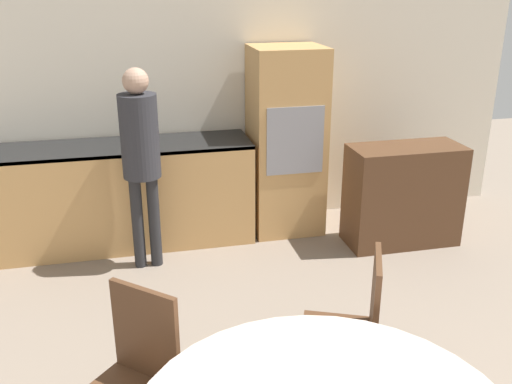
# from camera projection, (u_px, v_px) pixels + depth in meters

# --- Properties ---
(wall_back) EXTENTS (6.05, 0.05, 2.60)m
(wall_back) POSITION_uv_depth(u_px,v_px,m) (207.00, 90.00, 5.25)
(wall_back) COLOR silver
(wall_back) RESTS_ON ground_plane
(kitchen_counter) EXTENTS (2.48, 0.60, 0.92)m
(kitchen_counter) POSITION_uv_depth(u_px,v_px,m) (111.00, 195.00, 5.03)
(kitchen_counter) COLOR tan
(kitchen_counter) RESTS_ON ground_plane
(oven_unit) EXTENTS (0.64, 0.59, 1.72)m
(oven_unit) POSITION_uv_depth(u_px,v_px,m) (286.00, 141.00, 5.24)
(oven_unit) COLOR tan
(oven_unit) RESTS_ON ground_plane
(sideboard) EXTENTS (0.99, 0.45, 0.90)m
(sideboard) POSITION_uv_depth(u_px,v_px,m) (403.00, 195.00, 5.09)
(sideboard) COLOR #51331E
(sideboard) RESTS_ON ground_plane
(chair_far_left) EXTENTS (0.57, 0.57, 0.95)m
(chair_far_left) POSITION_uv_depth(u_px,v_px,m) (135.00, 374.00, 2.68)
(chair_far_left) COLOR #51331E
(chair_far_left) RESTS_ON ground_plane
(chair_far_right) EXTENTS (0.53, 0.53, 0.95)m
(chair_far_right) POSITION_uv_depth(u_px,v_px,m) (355.00, 325.00, 3.05)
(chair_far_right) COLOR #51331E
(chair_far_right) RESTS_ON ground_plane
(person_standing) EXTENTS (0.30, 0.30, 1.65)m
(person_standing) POSITION_uv_depth(u_px,v_px,m) (140.00, 147.00, 4.45)
(person_standing) COLOR #262628
(person_standing) RESTS_ON ground_plane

